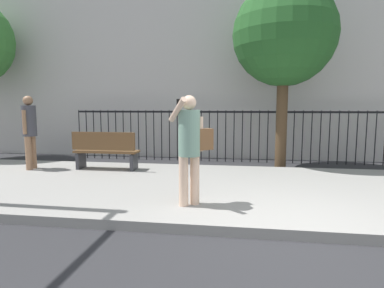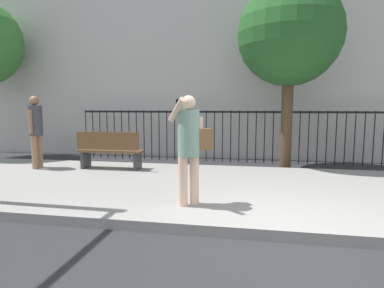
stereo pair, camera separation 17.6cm
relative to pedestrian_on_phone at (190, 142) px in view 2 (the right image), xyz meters
name	(u,v)px [view 2 (the right image)]	position (x,y,z in m)	size (l,w,h in m)	color
ground_plane	(291,243)	(1.47, -0.87, -1.16)	(60.00, 60.00, 0.00)	#28282B
sidewalk	(278,192)	(1.47, 1.33, -1.09)	(28.00, 4.40, 0.15)	gray
iron_fence	(269,130)	(1.47, 5.03, -0.14)	(12.03, 0.04, 1.60)	black
pedestrian_on_phone	(190,142)	(0.00, 0.00, 0.00)	(0.72, 0.65, 1.74)	beige
pedestrian_walking	(36,127)	(-4.42, 2.32, 0.04)	(0.36, 0.49, 1.83)	#936B4C
street_bench	(110,149)	(-2.52, 2.51, -0.51)	(1.60, 0.45, 0.95)	brown
street_tree_near	(290,35)	(1.89, 4.15, 2.44)	(2.75, 2.75, 5.01)	#4C3823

